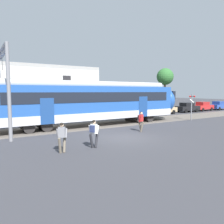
# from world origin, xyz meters

# --- Properties ---
(ground_plane) EXTENTS (160.00, 160.00, 0.00)m
(ground_plane) POSITION_xyz_m (0.00, 0.00, 0.00)
(ground_plane) COLOR #38383D
(pedestrian_grey) EXTENTS (0.67, 0.52, 1.67)m
(pedestrian_grey) POSITION_xyz_m (-5.09, -1.35, 0.96)
(pedestrian_grey) COLOR #6B6051
(pedestrian_grey) RESTS_ON ground
(pedestrian_white) EXTENTS (0.71, 0.50, 1.67)m
(pedestrian_white) POSITION_xyz_m (-3.15, -1.30, 0.99)
(pedestrian_white) COLOR #28282D
(pedestrian_white) RESTS_ON ground
(pedestrian_red) EXTENTS (0.53, 0.71, 1.67)m
(pedestrian_red) POSITION_xyz_m (2.55, 1.29, 0.99)
(pedestrian_red) COLOR #6B6051
(pedestrian_red) RESTS_ON ground
(parked_car_tan) EXTENTS (4.05, 1.86, 1.54)m
(parked_car_tan) POSITION_xyz_m (14.37, 10.46, 0.78)
(parked_car_tan) COLOR tan
(parked_car_tan) RESTS_ON ground
(parked_car_black) EXTENTS (4.05, 1.86, 1.54)m
(parked_car_black) POSITION_xyz_m (19.73, 10.50, 0.78)
(parked_car_black) COLOR black
(parked_car_black) RESTS_ON ground
(parked_car_red) EXTENTS (4.07, 1.89, 1.54)m
(parked_car_red) POSITION_xyz_m (24.03, 10.74, 0.78)
(parked_car_red) COLOR #B22323
(parked_car_red) RESTS_ON ground
(parked_car_blue) EXTENTS (4.05, 1.85, 1.54)m
(parked_car_blue) POSITION_xyz_m (28.37, 10.53, 0.78)
(parked_car_blue) COLOR #284799
(parked_car_blue) RESTS_ON ground
(catenary_gantry) EXTENTS (0.24, 6.64, 6.53)m
(catenary_gantry) POSITION_xyz_m (-7.08, 6.33, 4.31)
(catenary_gantry) COLOR gray
(catenary_gantry) RESTS_ON ground
(crossing_signal) EXTENTS (0.96, 0.22, 3.00)m
(crossing_signal) POSITION_xyz_m (11.94, 3.65, 2.01)
(crossing_signal) COLOR gray
(crossing_signal) RESTS_ON ground
(background_building) EXTENTS (20.52, 5.00, 9.20)m
(background_building) POSITION_xyz_m (-5.48, 15.05, 3.21)
(background_building) COLOR beige
(background_building) RESTS_ON ground
(street_tree_right) EXTENTS (2.89, 2.89, 7.32)m
(street_tree_right) POSITION_xyz_m (19.17, 14.98, 5.81)
(street_tree_right) COLOR brown
(street_tree_right) RESTS_ON ground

